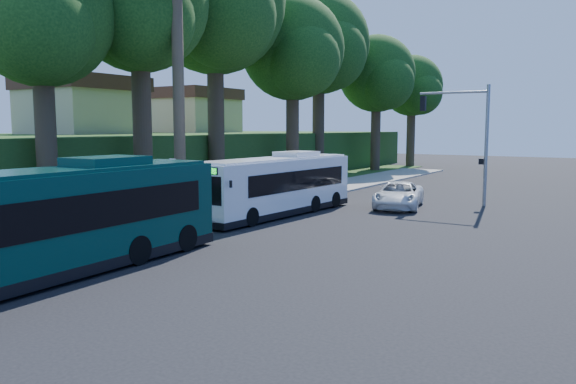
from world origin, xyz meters
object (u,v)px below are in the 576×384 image
Objects in this scene: white_bus at (278,185)px; teal_bus at (61,219)px; pickup at (399,195)px; bus_shelter at (176,183)px.

white_bus is 13.63m from teal_bus.
pickup is (4.42, 5.81, -0.86)m from white_bus.
pickup is at bearing 55.76° from white_bus.
white_bus is (3.64, 3.78, -0.21)m from bus_shelter.
teal_bus is 2.30× the size of pickup.
bus_shelter is 0.26× the size of teal_bus.
teal_bus reaches higher than bus_shelter.
white_bus reaches higher than pickup.
pickup is at bearing 77.94° from teal_bus.
white_bus reaches higher than bus_shelter.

